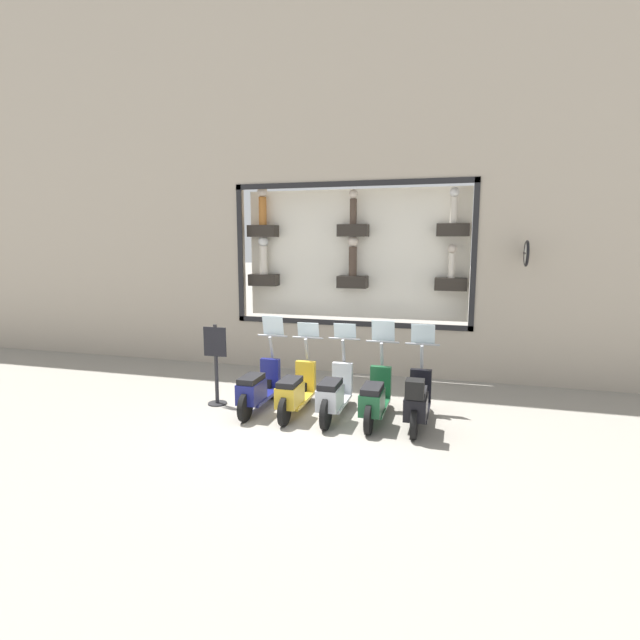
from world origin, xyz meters
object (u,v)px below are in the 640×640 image
scooter_green_1 (375,398)px  scooter_silver_2 (334,394)px  shop_sign_post (216,362)px  scooter_yellow_3 (295,391)px  scooter_black_0 (417,401)px  scooter_navy_4 (258,388)px

scooter_green_1 → scooter_silver_2: bearing=90.0°
scooter_green_1 → shop_sign_post: size_ratio=1.17×
scooter_green_1 → scooter_yellow_3: (-0.00, 1.43, -0.00)m
scooter_black_0 → scooter_navy_4: scooter_navy_4 is taller
scooter_yellow_3 → scooter_navy_4: 0.72m
scooter_navy_4 → shop_sign_post: (0.13, 0.89, 0.39)m
scooter_silver_2 → shop_sign_post: scooter_silver_2 is taller
scooter_green_1 → scooter_navy_4: (0.00, 2.15, 0.00)m
scooter_navy_4 → scooter_silver_2: bearing=-90.0°
scooter_black_0 → shop_sign_post: size_ratio=1.17×
scooter_navy_4 → shop_sign_post: size_ratio=1.17×
scooter_navy_4 → shop_sign_post: bearing=81.6°
scooter_black_0 → scooter_yellow_3: (0.06, 2.15, -0.04)m
scooter_black_0 → scooter_yellow_3: 2.15m
scooter_black_0 → scooter_green_1: 0.72m
scooter_silver_2 → scooter_yellow_3: (-0.00, 0.72, -0.01)m
scooter_yellow_3 → shop_sign_post: size_ratio=1.17×
scooter_black_0 → scooter_silver_2: size_ratio=0.99×
scooter_green_1 → scooter_silver_2: size_ratio=1.00×
scooter_navy_4 → scooter_yellow_3: bearing=-90.3°
scooter_navy_4 → scooter_green_1: bearing=-90.0°
scooter_silver_2 → scooter_navy_4: 1.43m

